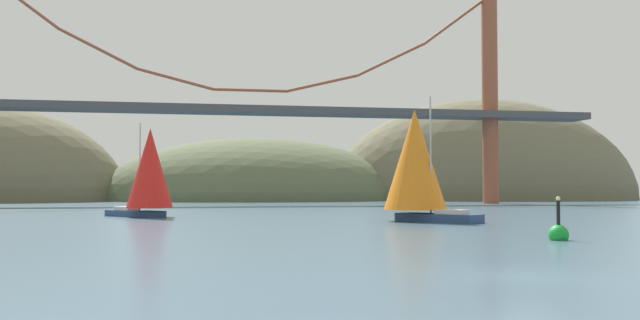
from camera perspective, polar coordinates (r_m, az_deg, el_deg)
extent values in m
plane|color=#426075|center=(23.86, 15.87, -9.13)|extent=(360.00, 360.00, 0.00)
ellipsoid|color=#5B6647|center=(156.95, -5.26, -3.29)|extent=(69.73, 44.00, 27.76)
ellipsoid|color=#6B664C|center=(171.41, 13.39, -3.15)|extent=(76.07, 44.00, 47.90)
cylinder|color=brown|center=(128.84, 13.70, 4.84)|extent=(2.80, 2.80, 37.26)
cube|color=#47474C|center=(117.33, -5.71, 4.05)|extent=(121.67, 6.00, 1.20)
cylinder|color=brown|center=(119.06, -17.65, 8.64)|extent=(12.46, 0.50, 6.50)
cylinder|color=brown|center=(117.50, -11.70, 6.48)|extent=(12.36, 0.50, 3.51)
cylinder|color=brown|center=(117.75, -5.71, 5.68)|extent=(12.24, 0.50, 0.50)
cylinder|color=brown|center=(119.70, 0.18, 6.28)|extent=(12.36, 0.50, 3.51)
cylinder|color=brown|center=(123.37, 5.82, 8.17)|extent=(12.46, 0.50, 6.50)
cylinder|color=brown|center=(128.93, 11.12, 11.18)|extent=(12.54, 0.50, 9.48)
cube|color=navy|center=(58.79, 9.63, -4.68)|extent=(6.11, 7.30, 0.71)
cube|color=beige|center=(58.04, 10.71, -4.18)|extent=(2.78, 2.92, 0.36)
cylinder|color=#B2B2B7|center=(59.21, 9.01, 0.42)|extent=(0.14, 0.14, 9.81)
cone|color=orange|center=(60.13, 7.75, 0.05)|extent=(7.47, 7.47, 8.52)
cube|color=navy|center=(71.09, -14.87, -4.25)|extent=(6.19, 6.92, 0.62)
cube|color=beige|center=(72.15, -15.48, -3.82)|extent=(2.65, 2.77, 0.36)
cylinder|color=#B2B2B7|center=(70.48, -14.49, -0.53)|extent=(0.14, 0.14, 8.59)
cone|color=red|center=(69.17, -13.70, -0.63)|extent=(6.23, 6.23, 7.69)
sphere|color=green|center=(40.58, 18.89, -5.79)|extent=(1.10, 1.10, 1.10)
cylinder|color=black|center=(40.52, 18.87, -4.31)|extent=(0.20, 0.20, 1.60)
sphere|color=#F2EA99|center=(40.50, 18.85, -3.01)|extent=(0.24, 0.24, 0.24)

